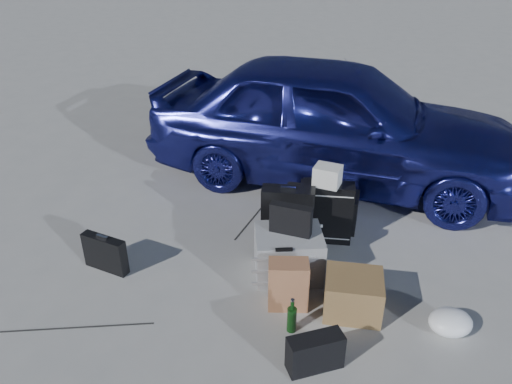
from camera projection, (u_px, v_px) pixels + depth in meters
ground at (244, 317)px, 3.92m from camera, size 60.00×60.00×0.00m
car at (334, 121)px, 5.71m from camera, size 4.34×2.03×1.44m
pelican_case at (288, 254)px, 4.31m from camera, size 0.68×0.61×0.41m
laptop_bag at (291, 219)px, 4.16m from camera, size 0.36×0.13×0.27m
briefcase at (105, 253)px, 4.38m from camera, size 0.44×0.19×0.33m
suitcase_left at (287, 219)px, 4.61m from camera, size 0.50×0.23×0.62m
suitcase_right at (326, 212)px, 4.73m from camera, size 0.52×0.23×0.60m
white_carton at (327, 176)px, 4.53m from camera, size 0.27×0.23×0.19m
duffel_bag at (320, 209)px, 5.03m from camera, size 0.74×0.33×0.37m
flat_box_white at (320, 190)px, 4.92m from camera, size 0.39×0.32×0.06m
flat_box_black at (321, 185)px, 4.88m from camera, size 0.36×0.31×0.07m
kraft_bag at (288, 284)px, 3.94m from camera, size 0.35×0.25×0.42m
cardboard_box at (353, 295)px, 3.90m from camera, size 0.47×0.42×0.33m
plastic_bag at (450, 322)px, 3.74m from camera, size 0.41×0.39×0.18m
messenger_bag at (315, 352)px, 3.42m from camera, size 0.41×0.32×0.27m
green_bottle at (292, 316)px, 3.73m from camera, size 0.07×0.07×0.29m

